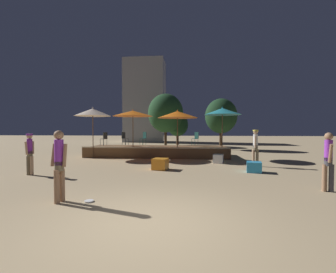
# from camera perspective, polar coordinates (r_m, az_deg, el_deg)

# --- Properties ---
(ground_plane) EXTENTS (120.00, 120.00, 0.00)m
(ground_plane) POSITION_cam_1_polar(r_m,az_deg,el_deg) (4.64, -5.84, -21.01)
(ground_plane) COLOR tan
(wooden_deck) EXTENTS (9.24, 2.88, 0.72)m
(wooden_deck) POSITION_cam_1_polar(r_m,az_deg,el_deg) (15.22, -2.70, -3.78)
(wooden_deck) COLOR brown
(wooden_deck) RESTS_ON ground
(patio_umbrella_0) EXTENTS (2.23, 2.23, 3.18)m
(patio_umbrella_0) POSITION_cam_1_polar(r_m,az_deg,el_deg) (14.10, 13.64, 6.18)
(patio_umbrella_0) COLOR brown
(patio_umbrella_0) RESTS_ON ground
(patio_umbrella_1) EXTENTS (2.50, 2.50, 3.05)m
(patio_umbrella_1) POSITION_cam_1_polar(r_m,az_deg,el_deg) (14.17, -8.91, 5.80)
(patio_umbrella_1) COLOR brown
(patio_umbrella_1) RESTS_ON ground
(patio_umbrella_2) EXTENTS (2.48, 2.48, 3.00)m
(patio_umbrella_2) POSITION_cam_1_polar(r_m,az_deg,el_deg) (13.80, 2.43, 5.58)
(patio_umbrella_2) COLOR brown
(patio_umbrella_2) RESTS_ON ground
(patio_umbrella_3) EXTENTS (2.21, 2.21, 3.19)m
(patio_umbrella_3) POSITION_cam_1_polar(r_m,az_deg,el_deg) (14.81, -18.57, 5.84)
(patio_umbrella_3) COLOR brown
(patio_umbrella_3) RESTS_ON ground
(cube_seat_0) EXTENTS (0.74, 0.74, 0.50)m
(cube_seat_0) POSITION_cam_1_polar(r_m,az_deg,el_deg) (10.16, -1.99, -6.98)
(cube_seat_0) COLOR orange
(cube_seat_0) RESTS_ON ground
(cube_seat_1) EXTENTS (0.62, 0.62, 0.46)m
(cube_seat_1) POSITION_cam_1_polar(r_m,az_deg,el_deg) (12.44, 12.64, -5.50)
(cube_seat_1) COLOR white
(cube_seat_1) RESTS_ON ground
(cube_seat_2) EXTENTS (0.70, 0.70, 0.44)m
(cube_seat_2) POSITION_cam_1_polar(r_m,az_deg,el_deg) (10.20, 21.00, -7.24)
(cube_seat_2) COLOR #2D9EDB
(cube_seat_2) RESTS_ON ground
(person_0) EXTENTS (0.29, 0.51, 1.71)m
(person_0) POSITION_cam_1_polar(r_m,az_deg,el_deg) (7.99, 35.59, -4.80)
(person_0) COLOR #3F3F47
(person_0) RESTS_ON ground
(person_1) EXTENTS (0.30, 0.53, 1.80)m
(person_1) POSITION_cam_1_polar(r_m,az_deg,el_deg) (11.73, 21.32, -2.11)
(person_1) COLOR tan
(person_1) RESTS_ON ground
(person_2) EXTENTS (0.50, 0.30, 1.78)m
(person_2) POSITION_cam_1_polar(r_m,az_deg,el_deg) (6.15, -25.91, -6.08)
(person_2) COLOR #997051
(person_2) RESTS_ON ground
(person_3) EXTENTS (0.29, 0.43, 1.64)m
(person_3) POSITION_cam_1_polar(r_m,az_deg,el_deg) (10.40, -31.68, -3.38)
(person_3) COLOR #72664C
(person_3) RESTS_ON ground
(bistro_chair_0) EXTENTS (0.48, 0.48, 0.90)m
(bistro_chair_0) POSITION_cam_1_polar(r_m,az_deg,el_deg) (15.94, -6.16, -0.14)
(bistro_chair_0) COLOR #1E4C47
(bistro_chair_0) RESTS_ON wooden_deck
(bistro_chair_1) EXTENTS (0.46, 0.45, 0.90)m
(bistro_chair_1) POSITION_cam_1_polar(r_m,az_deg,el_deg) (15.58, -15.83, -0.24)
(bistro_chair_1) COLOR #2D3338
(bistro_chair_1) RESTS_ON wooden_deck
(bistro_chair_2) EXTENTS (0.48, 0.48, 0.90)m
(bistro_chair_2) POSITION_cam_1_polar(r_m,az_deg,el_deg) (15.45, 7.07, -0.20)
(bistro_chair_2) COLOR #1E4C47
(bistro_chair_2) RESTS_ON wooden_deck
(bistro_chair_3) EXTENTS (0.46, 0.46, 0.90)m
(bistro_chair_3) POSITION_cam_1_polar(r_m,az_deg,el_deg) (16.09, -11.04, -0.14)
(bistro_chair_3) COLOR #2D3338
(bistro_chair_3) RESTS_ON wooden_deck
(frisbee_disc) EXTENTS (0.22, 0.22, 0.03)m
(frisbee_disc) POSITION_cam_1_polar(r_m,az_deg,el_deg) (6.13, -19.43, -15.20)
(frisbee_disc) COLOR white
(frisbee_disc) RESTS_ON ground
(background_tree_0) EXTENTS (3.86, 3.86, 5.72)m
(background_tree_0) POSITION_cam_1_polar(r_m,az_deg,el_deg) (24.78, -0.61, 5.94)
(background_tree_0) COLOR #3D2B1C
(background_tree_0) RESTS_ON ground
(background_tree_1) EXTENTS (2.45, 2.45, 3.71)m
(background_tree_1) POSITION_cam_1_polar(r_m,az_deg,el_deg) (26.15, 2.43, 3.00)
(background_tree_1) COLOR #3D2B1C
(background_tree_1) RESTS_ON ground
(background_tree_2) EXTENTS (2.82, 2.82, 4.56)m
(background_tree_2) POSITION_cam_1_polar(r_m,az_deg,el_deg) (20.64, 13.32, 5.07)
(background_tree_2) COLOR #3D2B1C
(background_tree_2) RESTS_ON ground
(distant_building) EXTENTS (5.69, 4.17, 11.85)m
(distant_building) POSITION_cam_1_polar(r_m,az_deg,el_deg) (33.53, -5.80, 8.85)
(distant_building) COLOR gray
(distant_building) RESTS_ON ground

